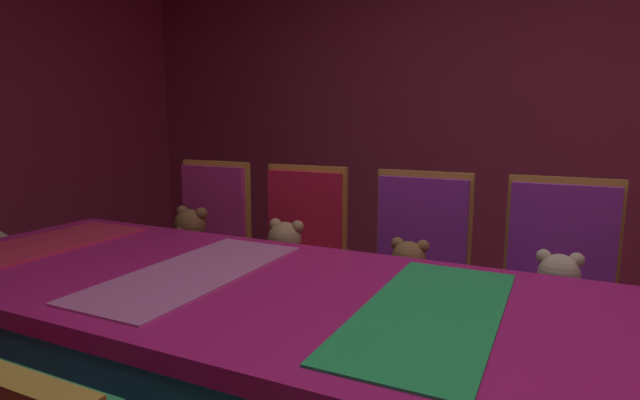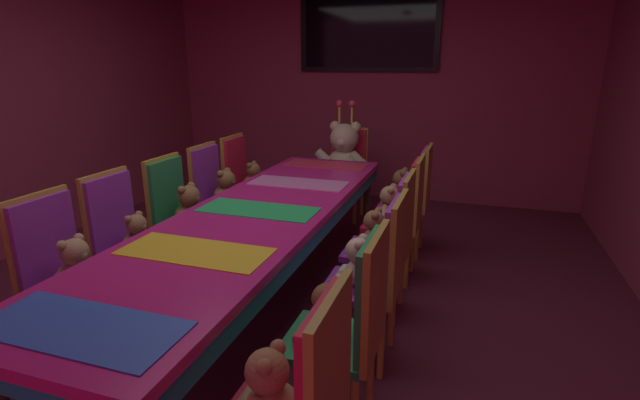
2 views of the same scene
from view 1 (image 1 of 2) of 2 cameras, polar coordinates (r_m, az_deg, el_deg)
The scene contains 10 objects.
wall_right at distance 3.79m, azimuth 22.26°, elevation 11.54°, with size 0.12×6.40×2.80m, color #99334C.
banquet_table at distance 1.33m, azimuth 12.32°, elevation -15.59°, with size 0.90×3.44×0.75m.
chair_right_2 at distance 2.14m, azimuth 25.29°, elevation -8.27°, with size 0.42×0.41×0.98m.
teddy_right_2 at distance 2.01m, azimuth 25.20°, elevation -9.90°, with size 0.23×0.30×0.28m.
chair_right_3 at distance 2.18m, azimuth 10.94°, elevation -7.19°, with size 0.42×0.41×0.98m.
teddy_right_3 at distance 2.05m, azimuth 9.88°, elevation -8.77°, with size 0.23×0.29×0.28m.
chair_right_4 at distance 2.39m, azimuth -2.31°, elevation -5.58°, with size 0.42×0.41×0.98m.
teddy_right_4 at distance 2.27m, azimuth -4.05°, elevation -6.63°, with size 0.25×0.32×0.30m.
chair_right_5 at distance 2.69m, azimuth -12.46°, elevation -4.09°, with size 0.42×0.41×0.98m.
teddy_right_5 at distance 2.58m, azimuth -14.47°, elevation -4.80°, with size 0.26×0.34×0.32m.
Camera 1 is at (-1.17, -0.27, 1.21)m, focal length 28.33 mm.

